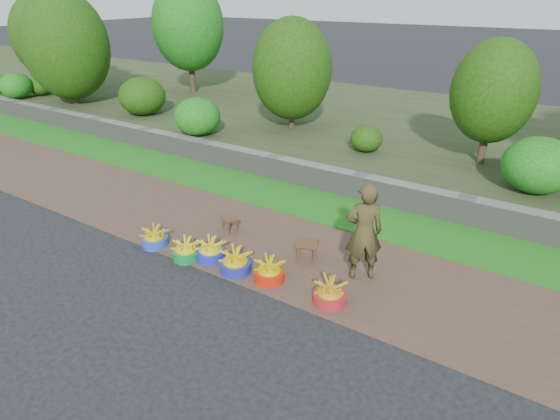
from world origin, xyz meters
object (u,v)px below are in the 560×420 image
Objects in this scene: basin_f at (330,294)px; vendor_woman at (364,232)px; basin_e at (269,272)px; stool_left at (229,220)px; basin_a at (155,238)px; stool_right at (307,246)px; basin_d at (235,263)px; basin_b at (186,251)px; basin_c at (211,251)px.

vendor_woman reaches higher than basin_f.
basin_e is at bearing 179.55° from basin_f.
stool_left is at bearing -37.04° from vendor_woman.
stool_right is (2.51, 1.06, 0.13)m from basin_a.
stool_right is 1.12m from vendor_woman.
basin_f is 0.31× the size of vendor_woman.
basin_d reaches higher than basin_a.
vendor_woman reaches higher than stool_left.
basin_d reaches higher than basin_e.
basin_e reaches higher than basin_b.
stool_left is (-2.62, 0.95, 0.08)m from basin_f.
vendor_woman is (1.16, 0.87, 0.65)m from basin_e.
basin_b is 0.42m from basin_c.
basin_d is (1.74, 0.11, 0.02)m from basin_a.
basin_c is at bearing 9.00° from basin_a.
basin_a is 0.79m from basin_b.
basin_c is 2.25m from basin_f.
basin_e is 0.88m from stool_right.
stool_right reaches higher than basin_b.
basin_b is at bearing -147.85° from stool_right.
basin_a is at bearing -157.10° from stool_right.
basin_b is at bearing -150.52° from basin_c.
basin_b is at bearing -172.10° from basin_d.
basin_d reaches higher than stool_right.
basin_e is (1.18, 0.02, 0.00)m from basin_c.
stool_right is (0.77, 0.95, 0.11)m from basin_d.
basin_d is 1.14× the size of stool_right.
basin_f is (2.62, 0.22, 0.01)m from basin_b.
stool_right reaches higher than basin_a.
basin_e is at bearing -101.86° from stool_right.
basin_a reaches higher than stool_left.
basin_b is 0.90× the size of basin_d.
basin_c is at bearing -68.99° from stool_left.
basin_d is 1.04× the size of basin_f.
basin_d reaches higher than basin_c.
vendor_woman reaches higher than basin_e.
basin_f is 1.23× the size of stool_left.
basin_b is (0.79, -0.02, 0.00)m from basin_a.
basin_c is 2.59m from vendor_woman.
basin_f is 1.25m from stool_right.
basin_b is 1.56m from basin_e.
basin_c is 1.63m from stool_right.
vendor_woman is at bearing 36.92° from basin_e.
basin_c is at bearing -179.66° from basin_f.
stool_left is (-0.96, 1.03, 0.08)m from basin_d.
basin_d is at bearing -7.14° from basin_c.
basin_a is 1.39m from stool_left.
basin_d is 1.28× the size of stool_left.
stool_left is (-0.37, 0.96, 0.09)m from basin_c.
basin_c is 1.21× the size of stool_left.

